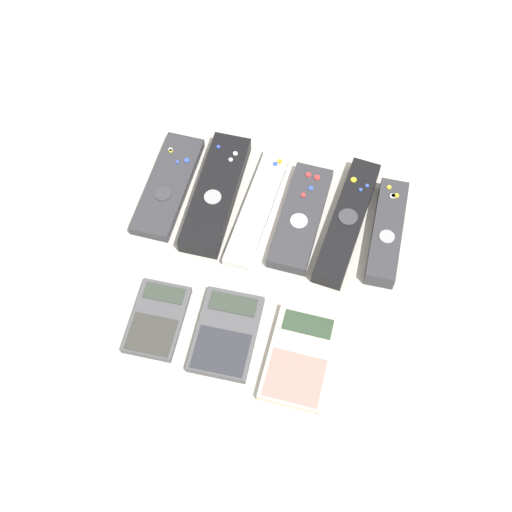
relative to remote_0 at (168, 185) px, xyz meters
name	(u,v)px	position (x,y,z in m)	size (l,w,h in m)	color
ground_plane	(248,285)	(0.16, -0.13, -0.01)	(3.00, 3.00, 0.00)	beige
remote_0	(168,185)	(0.00, 0.00, 0.00)	(0.06, 0.19, 0.02)	#333338
remote_1	(216,193)	(0.08, 0.00, 0.01)	(0.07, 0.21, 0.03)	black
remote_2	(258,208)	(0.14, 0.00, 0.00)	(0.05, 0.21, 0.02)	white
remote_3	(301,217)	(0.21, 0.00, 0.00)	(0.06, 0.18, 0.02)	#333338
remote_4	(347,221)	(0.28, 0.01, 0.00)	(0.06, 0.22, 0.03)	black
remote_5	(387,232)	(0.34, 0.01, 0.01)	(0.05, 0.17, 0.03)	#333338
calculator_0	(157,319)	(0.06, -0.22, 0.00)	(0.08, 0.12, 0.01)	#4C4C51
calculator_1	(226,333)	(0.16, -0.21, 0.00)	(0.09, 0.13, 0.01)	#4C4C51
calculator_2	(300,358)	(0.26, -0.22, 0.00)	(0.09, 0.14, 0.02)	beige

